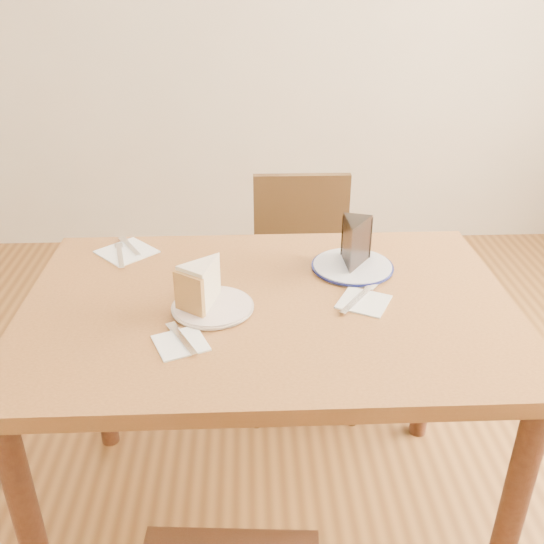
{
  "coord_description": "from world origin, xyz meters",
  "views": [
    {
      "loc": [
        -0.04,
        -1.28,
        1.51
      ],
      "look_at": [
        0.01,
        0.06,
        0.8
      ],
      "focal_mm": 40.0,
      "sensor_mm": 36.0,
      "label": 1
    }
  ],
  "objects": [
    {
      "name": "plate_cream",
      "position": [
        -0.13,
        -0.03,
        0.76
      ],
      "size": [
        0.19,
        0.19,
        0.01
      ],
      "primitive_type": "cylinder",
      "color": "silver",
      "rests_on": "table"
    },
    {
      "name": "ground",
      "position": [
        0.0,
        0.0,
        0.0
      ],
      "size": [
        4.0,
        4.0,
        0.0
      ],
      "primitive_type": "plane",
      "color": "#523116",
      "rests_on": "ground"
    },
    {
      "name": "table",
      "position": [
        0.0,
        0.0,
        0.65
      ],
      "size": [
        1.2,
        0.8,
        0.75
      ],
      "color": "#583318",
      "rests_on": "ground"
    },
    {
      "name": "fork_cream",
      "position": [
        -0.2,
        -0.16,
        0.76
      ],
      "size": [
        0.08,
        0.13,
        0.0
      ],
      "primitive_type": "cube",
      "rotation": [
        0.0,
        0.0,
        0.48
      ],
      "color": "silver",
      "rests_on": "napkin_cream"
    },
    {
      "name": "plate_navy",
      "position": [
        0.23,
        0.17,
        0.76
      ],
      "size": [
        0.21,
        0.21,
        0.01
      ],
      "primitive_type": "cylinder",
      "color": "silver",
      "rests_on": "table"
    },
    {
      "name": "chocolate_cake",
      "position": [
        0.23,
        0.16,
        0.82
      ],
      "size": [
        0.11,
        0.13,
        0.11
      ],
      "primitive_type": null,
      "rotation": [
        0.0,
        0.0,
        2.85
      ],
      "color": "black",
      "rests_on": "plate_navy"
    },
    {
      "name": "napkin_spare",
      "position": [
        -0.39,
        0.29,
        0.75
      ],
      "size": [
        0.19,
        0.19,
        0.0
      ],
      "primitive_type": "cube",
      "rotation": [
        0.0,
        0.0,
        0.75
      ],
      "color": "white",
      "rests_on": "table"
    },
    {
      "name": "fork_spare",
      "position": [
        -0.39,
        0.32,
        0.76
      ],
      "size": [
        0.08,
        0.13,
        0.0
      ],
      "primitive_type": "cube",
      "rotation": [
        0.0,
        0.0,
        0.51
      ],
      "color": "silver",
      "rests_on": "napkin_spare"
    },
    {
      "name": "napkin_navy",
      "position": [
        0.23,
        -0.01,
        0.75
      ],
      "size": [
        0.15,
        0.15,
        0.0
      ],
      "primitive_type": "cube",
      "rotation": [
        0.0,
        0.0,
        -0.48
      ],
      "color": "white",
      "rests_on": "table"
    },
    {
      "name": "knife_navy",
      "position": [
        0.22,
        -0.0,
        0.76
      ],
      "size": [
        0.11,
        0.15,
        0.0
      ],
      "primitive_type": "cube",
      "rotation": [
        0.0,
        0.0,
        -0.63
      ],
      "color": "silver",
      "rests_on": "napkin_navy"
    },
    {
      "name": "carrot_cake",
      "position": [
        -0.15,
        -0.01,
        0.81
      ],
      "size": [
        0.13,
        0.14,
        0.1
      ],
      "primitive_type": null,
      "rotation": [
        0.0,
        0.0,
        -0.63
      ],
      "color": "beige",
      "rests_on": "plate_cream"
    },
    {
      "name": "napkin_cream",
      "position": [
        -0.2,
        -0.17,
        0.75
      ],
      "size": [
        0.14,
        0.14,
        0.0
      ],
      "primitive_type": "cube",
      "rotation": [
        0.0,
        0.0,
        0.39
      ],
      "color": "white",
      "rests_on": "table"
    },
    {
      "name": "knife_spare",
      "position": [
        -0.41,
        0.26,
        0.76
      ],
      "size": [
        0.05,
        0.16,
        0.0
      ],
      "primitive_type": "cube",
      "rotation": [
        0.0,
        0.0,
        0.24
      ],
      "color": "silver",
      "rests_on": "napkin_spare"
    },
    {
      "name": "chair_far",
      "position": [
        0.14,
        0.62,
        0.46
      ],
      "size": [
        0.41,
        0.41,
        0.82
      ],
      "rotation": [
        0.0,
        0.0,
        3.13
      ],
      "color": "black",
      "rests_on": "ground"
    }
  ]
}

